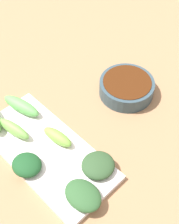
{
  "coord_description": "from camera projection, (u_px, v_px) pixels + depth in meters",
  "views": [
    {
      "loc": [
        0.27,
        0.3,
        0.55
      ],
      "look_at": [
        -0.02,
        0.01,
        0.05
      ],
      "focal_mm": 50.31,
      "sensor_mm": 36.0,
      "label": 1
    }
  ],
  "objects": [
    {
      "name": "sauce_bowl",
      "position": [
        127.0,
        87.0,
        0.7
      ],
      "size": [
        0.12,
        0.12,
        0.04
      ],
      "color": "#324752",
      "rests_on": "tabletop"
    },
    {
      "name": "tabletop",
      "position": [
        80.0,
        126.0,
        0.67
      ],
      "size": [
        2.1,
        2.1,
        0.02
      ],
      "primitive_type": "cube",
      "color": "#99714E",
      "rests_on": "ground"
    },
    {
      "name": "serving_plate",
      "position": [
        47.0,
        152.0,
        0.61
      ],
      "size": [
        0.13,
        0.29,
        0.01
      ],
      "primitive_type": "cube",
      "color": "white",
      "rests_on": "tabletop"
    },
    {
      "name": "broccoli_leafy_0",
      "position": [
        98.0,
        165.0,
        0.57
      ],
      "size": [
        0.08,
        0.08,
        0.02
      ],
      "primitive_type": "ellipsoid",
      "rotation": [
        0.0,
        0.0,
        -0.29
      ],
      "color": "#2C4A29",
      "rests_on": "serving_plate"
    },
    {
      "name": "broccoli_leafy_1",
      "position": [
        27.0,
        165.0,
        0.57
      ],
      "size": [
        0.07,
        0.07,
        0.02
      ],
      "primitive_type": "ellipsoid",
      "rotation": [
        0.0,
        0.0,
        0.29
      ],
      "color": "#194822",
      "rests_on": "serving_plate"
    },
    {
      "name": "broccoli_stalk_3",
      "position": [
        58.0,
        137.0,
        0.61
      ],
      "size": [
        0.03,
        0.07,
        0.02
      ],
      "primitive_type": "ellipsoid",
      "rotation": [
        0.0,
        0.0,
        0.15
      ],
      "color": "#76B041",
      "rests_on": "serving_plate"
    },
    {
      "name": "broccoli_stalk_4",
      "position": [
        14.0,
        129.0,
        0.62
      ],
      "size": [
        0.04,
        0.08,
        0.03
      ],
      "primitive_type": "ellipsoid",
      "rotation": [
        0.0,
        0.0,
        0.18
      ],
      "color": "#70AC4C",
      "rests_on": "serving_plate"
    },
    {
      "name": "broccoli_stalk_2",
      "position": [
        21.0,
        106.0,
        0.66
      ],
      "size": [
        0.05,
        0.1,
        0.03
      ],
      "primitive_type": "ellipsoid",
      "rotation": [
        0.0,
        0.0,
        0.22
      ],
      "color": "#5EAE54",
      "rests_on": "serving_plate"
    },
    {
      "name": "broccoli_leafy_5",
      "position": [
        83.0,
        195.0,
        0.54
      ],
      "size": [
        0.06,
        0.07,
        0.02
      ],
      "primitive_type": "ellipsoid",
      "rotation": [
        0.0,
        0.0,
        0.05
      ],
      "color": "#2C552D",
      "rests_on": "serving_plate"
    }
  ]
}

